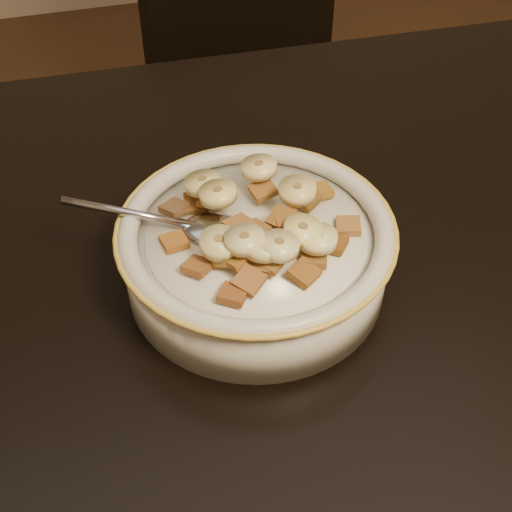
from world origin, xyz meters
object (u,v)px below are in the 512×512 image
object	(u,v)px
spoon	(213,229)
chair	(270,130)
table	(308,338)
cereal_bowl	(256,259)

from	to	relation	value
spoon	chair	bearing A→B (deg)	-178.90
table	cereal_bowl	size ratio (longest dim) A/B	6.35
cereal_bowl	chair	bearing A→B (deg)	72.42
table	chair	bearing A→B (deg)	77.67
table	cereal_bowl	world-z (taller)	cereal_bowl
table	spoon	distance (m)	0.12
chair	spoon	bearing A→B (deg)	-129.11
table	spoon	xyz separation A→B (m)	(-0.06, 0.07, 0.08)
table	chair	world-z (taller)	chair
chair	table	bearing A→B (deg)	-122.33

